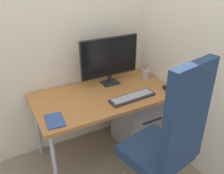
% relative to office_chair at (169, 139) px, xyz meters
% --- Properties ---
extents(ground_plane, '(8.00, 8.00, 0.00)m').
position_rel_office_chair_xyz_m(ground_plane, '(-0.13, 0.80, -0.68)').
color(ground_plane, gray).
extents(wall_back, '(2.31, 0.04, 2.80)m').
position_rel_office_chair_xyz_m(wall_back, '(-0.13, 1.20, 0.72)').
color(wall_back, beige).
rests_on(wall_back, ground_plane).
extents(wall_side_right, '(0.04, 1.70, 2.80)m').
position_rel_office_chair_xyz_m(wall_side_right, '(0.57, 0.67, 0.72)').
color(wall_side_right, beige).
rests_on(wall_side_right, ground_plane).
extents(desk, '(1.34, 0.73, 0.71)m').
position_rel_office_chair_xyz_m(desk, '(-0.13, 0.80, -0.02)').
color(desk, '#B27038').
rests_on(desk, ground_plane).
extents(office_chair, '(0.61, 0.60, 1.32)m').
position_rel_office_chair_xyz_m(office_chair, '(0.00, 0.00, 0.00)').
color(office_chair, black).
rests_on(office_chair, ground_plane).
extents(filing_cabinet, '(0.46, 0.47, 0.58)m').
position_rel_office_chair_xyz_m(filing_cabinet, '(0.29, 0.79, -0.39)').
color(filing_cabinet, gray).
rests_on(filing_cabinet, ground_plane).
extents(monitor, '(0.63, 0.14, 0.49)m').
position_rel_office_chair_xyz_m(monitor, '(0.03, 1.00, 0.30)').
color(monitor, black).
rests_on(monitor, desk).
extents(keyboard, '(0.46, 0.15, 0.03)m').
position_rel_office_chair_xyz_m(keyboard, '(0.06, 0.60, 0.04)').
color(keyboard, '#333338').
rests_on(keyboard, desk).
extents(mouse, '(0.08, 0.11, 0.04)m').
position_rel_office_chair_xyz_m(mouse, '(0.47, 0.60, 0.04)').
color(mouse, black).
rests_on(mouse, desk).
extents(pen_holder, '(0.07, 0.07, 0.17)m').
position_rel_office_chair_xyz_m(pen_holder, '(0.43, 0.92, 0.08)').
color(pen_holder, '#B2B5BA').
rests_on(pen_holder, desk).
extents(notebook, '(0.16, 0.22, 0.01)m').
position_rel_office_chair_xyz_m(notebook, '(-0.68, 0.59, 0.03)').
color(notebook, '#334C8C').
rests_on(notebook, desk).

